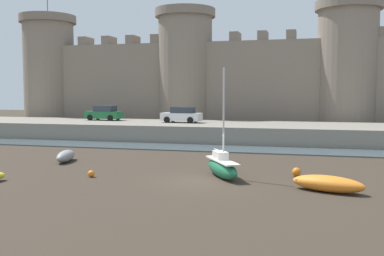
% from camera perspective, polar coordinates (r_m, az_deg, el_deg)
% --- Properties ---
extents(ground_plane, '(160.00, 160.00, 0.00)m').
position_cam_1_polar(ground_plane, '(24.53, 1.51, -6.75)').
color(ground_plane, '#382D23').
extents(water_channel, '(80.00, 4.50, 0.10)m').
position_cam_1_polar(water_channel, '(37.72, 6.20, -2.69)').
color(water_channel, '#47565B').
rests_on(water_channel, ground).
extents(quay_road, '(69.40, 10.00, 1.65)m').
position_cam_1_polar(quay_road, '(44.78, 7.57, -0.55)').
color(quay_road, gray).
rests_on(quay_road, ground).
extents(castle, '(64.83, 7.42, 17.99)m').
position_cam_1_polar(castle, '(54.56, 8.94, 6.62)').
color(castle, gray).
rests_on(castle, ground).
extents(rowboat_foreground_centre, '(3.72, 2.29, 0.79)m').
position_cam_1_polar(rowboat_foreground_centre, '(22.86, 16.86, -6.74)').
color(rowboat_foreground_centre, orange).
rests_on(rowboat_foreground_centre, ground).
extents(rowboat_foreground_left, '(1.53, 3.05, 0.80)m').
position_cam_1_polar(rowboat_foreground_left, '(32.28, -15.75, -3.42)').
color(rowboat_foreground_left, gray).
rests_on(rowboat_foreground_left, ground).
extents(sailboat_midflat_centre, '(2.88, 4.06, 6.18)m').
position_cam_1_polar(sailboat_midflat_centre, '(25.51, 3.83, -4.92)').
color(sailboat_midflat_centre, '#1E6B47').
rests_on(sailboat_midflat_centre, ground).
extents(mooring_buoy_mid_mud, '(0.51, 0.51, 0.51)m').
position_cam_1_polar(mooring_buoy_mid_mud, '(26.51, 13.13, -5.46)').
color(mooring_buoy_mid_mud, orange).
rests_on(mooring_buoy_mid_mud, ground).
extents(mooring_buoy_near_shore, '(0.45, 0.45, 0.45)m').
position_cam_1_polar(mooring_buoy_near_shore, '(33.07, 3.57, -3.40)').
color(mooring_buoy_near_shore, orange).
rests_on(mooring_buoy_near_shore, ground).
extents(mooring_buoy_near_channel, '(0.39, 0.39, 0.39)m').
position_cam_1_polar(mooring_buoy_near_channel, '(26.23, -12.68, -5.69)').
color(mooring_buoy_near_channel, orange).
rests_on(mooring_buoy_near_channel, ground).
extents(car_quay_centre_east, '(4.22, 2.12, 1.62)m').
position_cam_1_polar(car_quay_centre_east, '(46.31, -1.31, 1.65)').
color(car_quay_centre_east, silver).
rests_on(car_quay_centre_east, quay_road).
extents(car_quay_east, '(4.22, 2.12, 1.62)m').
position_cam_1_polar(car_quay_east, '(51.09, -11.09, 1.85)').
color(car_quay_east, '#1E6638').
rests_on(car_quay_east, quay_road).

